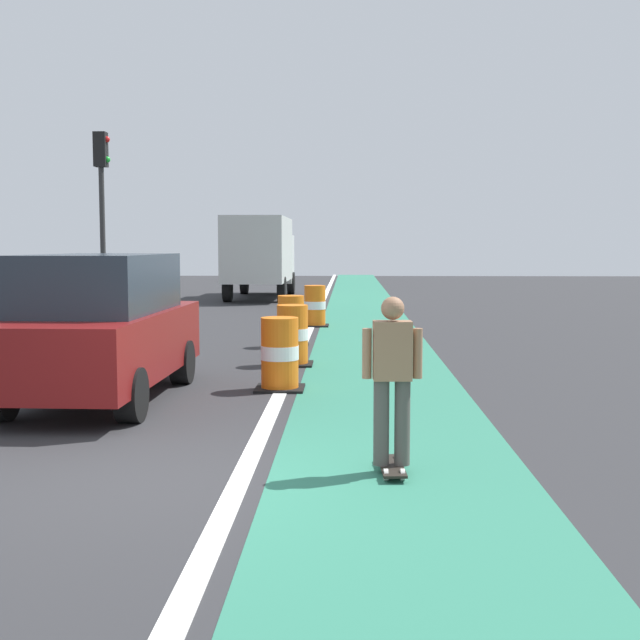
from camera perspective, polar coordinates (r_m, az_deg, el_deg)
The scene contains 13 objects.
ground_plane at distance 7.89m, azimuth -12.26°, elevation -10.92°, with size 100.00×100.00×0.00m, color #2D2D30.
bike_lane_strip at distance 19.47m, azimuth 3.44°, elevation -1.19°, with size 2.50×80.00×0.01m, color #2D755B.
lane_divider_stripe at distance 19.49m, azimuth -0.97°, elevation -1.17°, with size 0.20×80.00×0.01m, color silver.
skateboarder_on_lane at distance 7.89m, azimuth 4.98°, elevation -4.03°, with size 0.57×0.81×1.69m.
parked_suv_nearest at distance 11.93m, azimuth -14.85°, elevation -0.44°, with size 1.99×4.63×2.04m.
traffic_barrel_front at distance 12.43m, azimuth -2.79°, elevation -2.39°, with size 0.73×0.73×1.09m.
traffic_barrel_mid at distance 14.96m, azimuth -1.91°, elevation -1.09°, with size 0.73×0.73×1.09m.
traffic_barrel_back at distance 17.68m, azimuth -2.01°, elevation -0.12°, with size 0.73×0.73×1.09m.
traffic_barrel_far at distance 22.04m, azimuth -0.35°, elevation 0.94°, with size 0.73×0.73×1.09m.
delivery_truck_down_block at distance 33.64m, azimuth -4.11°, elevation 4.65°, with size 2.36×7.60×3.23m.
traffic_light_corner at distance 22.75m, azimuth -14.76°, elevation 8.39°, with size 0.41×0.32×5.10m.
pedestrian_crossing at distance 22.54m, azimuth -13.35°, elevation 1.74°, with size 0.34×0.20×1.61m.
pedestrian_waiting at distance 23.35m, azimuth -12.68°, elevation 1.87°, with size 0.34×0.20×1.61m.
Camera 1 is at (1.90, -7.34, 2.18)m, focal length 46.53 mm.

